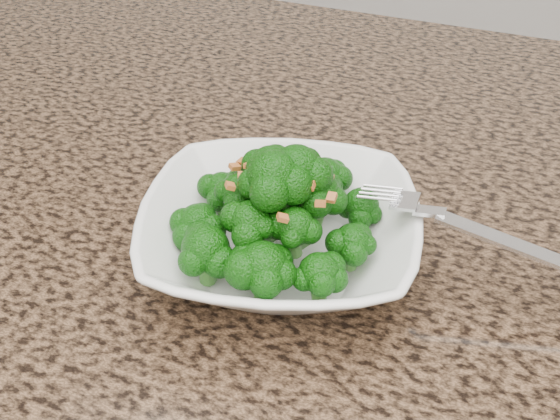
% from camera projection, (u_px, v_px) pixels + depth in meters
% --- Properties ---
extents(granite_counter, '(1.64, 1.04, 0.03)m').
position_uv_depth(granite_counter, '(270.00, 238.00, 0.61)').
color(granite_counter, brown).
rests_on(granite_counter, cabinet).
extents(bowl, '(0.27, 0.27, 0.05)m').
position_uv_depth(bowl, '(280.00, 235.00, 0.54)').
color(bowl, white).
rests_on(bowl, granite_counter).
extents(broccoli_pile, '(0.19, 0.19, 0.07)m').
position_uv_depth(broccoli_pile, '(280.00, 170.00, 0.51)').
color(broccoli_pile, '#0F4F09').
rests_on(broccoli_pile, bowl).
extents(garlic_topping, '(0.11, 0.11, 0.01)m').
position_uv_depth(garlic_topping, '(280.00, 127.00, 0.49)').
color(garlic_topping, '#BE6A2E').
rests_on(garlic_topping, broccoli_pile).
extents(fork, '(0.20, 0.04, 0.01)m').
position_uv_depth(fork, '(435.00, 213.00, 0.51)').
color(fork, silver).
rests_on(fork, bowl).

